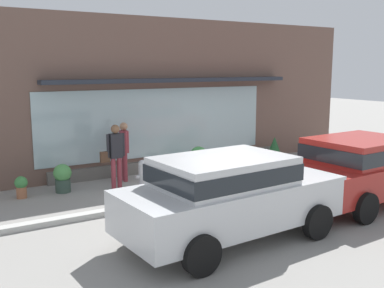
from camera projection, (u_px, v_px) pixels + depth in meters
ground_plane at (230, 190)px, 11.77m from camera, size 60.00×60.00×0.00m
curb_strip at (235, 190)px, 11.59m from camera, size 14.00×0.24×0.12m
storefront at (171, 96)px, 14.06m from camera, size 14.00×0.81×4.65m
fire_hydrant at (143, 176)px, 11.69m from camera, size 0.39×0.35×0.81m
pedestrian_with_handbag at (115, 152)px, 11.69m from camera, size 0.67×0.23×1.72m
pedestrian_passerby at (124, 147)px, 12.58m from camera, size 0.25×0.49×1.66m
parked_car_red at (363, 166)px, 10.57m from camera, size 4.18×2.26×1.56m
parked_car_silver at (229, 193)px, 8.24m from camera, size 4.38×2.14×1.60m
potted_plant_window_right at (274, 149)px, 15.60m from camera, size 0.46×0.46×0.80m
potted_plant_near_hydrant at (199, 159)px, 13.76m from camera, size 0.55×0.55×0.79m
potted_plant_low_front at (63, 177)px, 11.54m from camera, size 0.46×0.46×0.73m
potted_plant_window_left at (21, 186)px, 11.03m from camera, size 0.31×0.31×0.55m
potted_plant_window_center at (170, 165)px, 13.50m from camera, size 0.33×0.33×0.50m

